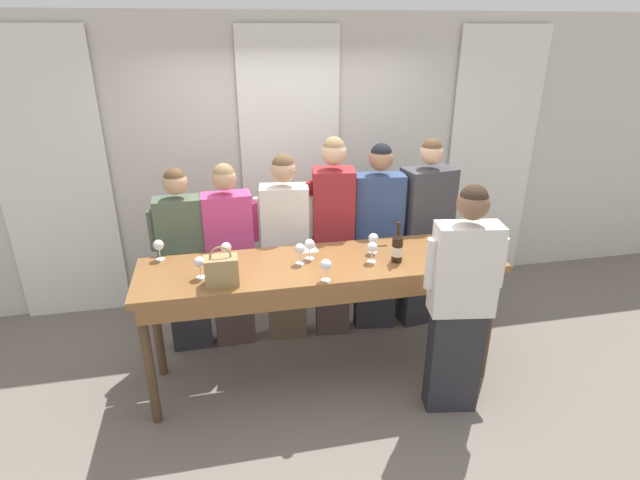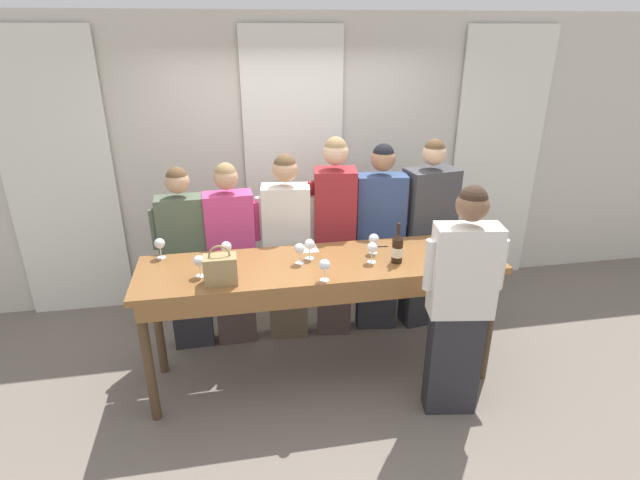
# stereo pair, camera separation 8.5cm
# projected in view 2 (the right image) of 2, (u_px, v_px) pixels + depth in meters

# --- Properties ---
(ground_plane) EXTENTS (18.00, 18.00, 0.00)m
(ground_plane) POSITION_uv_depth(u_px,v_px,m) (322.00, 374.00, 4.15)
(ground_plane) COLOR #70665B
(wall_back) EXTENTS (12.00, 0.06, 2.80)m
(wall_back) POSITION_uv_depth(u_px,v_px,m) (293.00, 163.00, 5.00)
(wall_back) COLOR beige
(wall_back) RESTS_ON ground_plane
(curtain_panel_left) EXTENTS (0.96, 0.03, 2.69)m
(curtain_panel_left) POSITION_uv_depth(u_px,v_px,m) (60.00, 181.00, 4.60)
(curtain_panel_left) COLOR white
(curtain_panel_left) RESTS_ON ground_plane
(curtain_panel_center) EXTENTS (0.96, 0.03, 2.69)m
(curtain_panel_center) POSITION_uv_depth(u_px,v_px,m) (294.00, 170.00, 4.96)
(curtain_panel_center) COLOR white
(curtain_panel_center) RESTS_ON ground_plane
(curtain_panel_right) EXTENTS (0.96, 0.03, 2.69)m
(curtain_panel_right) POSITION_uv_depth(u_px,v_px,m) (496.00, 160.00, 5.33)
(curtain_panel_right) COLOR white
(curtain_panel_right) RESTS_ON ground_plane
(tasting_bar) EXTENTS (2.72, 0.71, 1.03)m
(tasting_bar) POSITION_uv_depth(u_px,v_px,m) (322.00, 277.00, 3.76)
(tasting_bar) COLOR brown
(tasting_bar) RESTS_ON ground_plane
(wine_bottle) EXTENTS (0.08, 0.08, 0.31)m
(wine_bottle) POSITION_uv_depth(u_px,v_px,m) (397.00, 248.00, 3.70)
(wine_bottle) COLOR black
(wine_bottle) RESTS_ON tasting_bar
(handbag) EXTENTS (0.23, 0.14, 0.28)m
(handbag) POSITION_uv_depth(u_px,v_px,m) (221.00, 269.00, 3.40)
(handbag) COLOR #997A4C
(handbag) RESTS_ON tasting_bar
(wine_glass_front_left) EXTENTS (0.08, 0.08, 0.16)m
(wine_glass_front_left) POSITION_uv_depth(u_px,v_px,m) (300.00, 249.00, 3.68)
(wine_glass_front_left) COLOR white
(wine_glass_front_left) RESTS_ON tasting_bar
(wine_glass_front_mid) EXTENTS (0.08, 0.08, 0.16)m
(wine_glass_front_mid) POSITION_uv_depth(u_px,v_px,m) (310.00, 245.00, 3.75)
(wine_glass_front_mid) COLOR white
(wine_glass_front_mid) RESTS_ON tasting_bar
(wine_glass_front_right) EXTENTS (0.08, 0.08, 0.16)m
(wine_glass_front_right) POSITION_uv_depth(u_px,v_px,m) (325.00, 265.00, 3.42)
(wine_glass_front_right) COLOR white
(wine_glass_front_right) RESTS_ON tasting_bar
(wine_glass_center_left) EXTENTS (0.08, 0.08, 0.16)m
(wine_glass_center_left) POSITION_uv_depth(u_px,v_px,m) (372.00, 248.00, 3.69)
(wine_glass_center_left) COLOR white
(wine_glass_center_left) RESTS_ON tasting_bar
(wine_glass_center_mid) EXTENTS (0.08, 0.08, 0.16)m
(wine_glass_center_mid) POSITION_uv_depth(u_px,v_px,m) (160.00, 244.00, 3.76)
(wine_glass_center_mid) COLOR white
(wine_glass_center_mid) RESTS_ON tasting_bar
(wine_glass_center_right) EXTENTS (0.08, 0.08, 0.16)m
(wine_glass_center_right) POSITION_uv_depth(u_px,v_px,m) (226.00, 247.00, 3.71)
(wine_glass_center_right) COLOR white
(wine_glass_center_right) RESTS_ON tasting_bar
(wine_glass_back_left) EXTENTS (0.08, 0.08, 0.16)m
(wine_glass_back_left) POSITION_uv_depth(u_px,v_px,m) (374.00, 239.00, 3.85)
(wine_glass_back_left) COLOR white
(wine_glass_back_left) RESTS_ON tasting_bar
(wine_glass_back_mid) EXTENTS (0.08, 0.08, 0.16)m
(wine_glass_back_mid) POSITION_uv_depth(u_px,v_px,m) (199.00, 261.00, 3.48)
(wine_glass_back_mid) COLOR white
(wine_glass_back_mid) RESTS_ON tasting_bar
(napkin) EXTENTS (0.16, 0.16, 0.00)m
(napkin) POSITION_uv_depth(u_px,v_px,m) (308.00, 249.00, 3.96)
(napkin) COLOR white
(napkin) RESTS_ON tasting_bar
(pen) EXTENTS (0.15, 0.02, 0.01)m
(pen) POSITION_uv_depth(u_px,v_px,m) (379.00, 247.00, 4.00)
(pen) COLOR black
(pen) RESTS_ON tasting_bar
(guest_olive_jacket) EXTENTS (0.51, 0.21, 1.64)m
(guest_olive_jacket) POSITION_uv_depth(u_px,v_px,m) (186.00, 258.00, 4.22)
(guest_olive_jacket) COLOR #28282D
(guest_olive_jacket) RESTS_ON ground_plane
(guest_pink_top) EXTENTS (0.52, 0.23, 1.66)m
(guest_pink_top) POSITION_uv_depth(u_px,v_px,m) (232.00, 254.00, 4.28)
(guest_pink_top) COLOR #473833
(guest_pink_top) RESTS_ON ground_plane
(guest_cream_sweater) EXTENTS (0.52, 0.27, 1.71)m
(guest_cream_sweater) POSITION_uv_depth(u_px,v_px,m) (287.00, 247.00, 4.35)
(guest_cream_sweater) COLOR brown
(guest_cream_sweater) RESTS_ON ground_plane
(guest_striped_shirt) EXTENTS (0.47, 0.32, 1.84)m
(guest_striped_shirt) POSITION_uv_depth(u_px,v_px,m) (335.00, 237.00, 4.39)
(guest_striped_shirt) COLOR #473833
(guest_striped_shirt) RESTS_ON ground_plane
(guest_navy_coat) EXTENTS (0.55, 0.25, 1.76)m
(guest_navy_coat) POSITION_uv_depth(u_px,v_px,m) (379.00, 237.00, 4.48)
(guest_navy_coat) COLOR #28282D
(guest_navy_coat) RESTS_ON ground_plane
(guest_beige_cap) EXTENTS (0.57, 0.33, 1.79)m
(guest_beige_cap) POSITION_uv_depth(u_px,v_px,m) (427.00, 235.00, 4.56)
(guest_beige_cap) COLOR #28282D
(guest_beige_cap) RESTS_ON ground_plane
(host_pouring) EXTENTS (0.55, 0.27, 1.75)m
(host_pouring) POSITION_uv_depth(u_px,v_px,m) (460.00, 302.00, 3.43)
(host_pouring) COLOR #28282D
(host_pouring) RESTS_ON ground_plane
(potted_plant) EXTENTS (0.39, 0.39, 0.78)m
(potted_plant) POSITION_uv_depth(u_px,v_px,m) (461.00, 252.00, 5.29)
(potted_plant) COLOR #4C4C51
(potted_plant) RESTS_ON ground_plane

